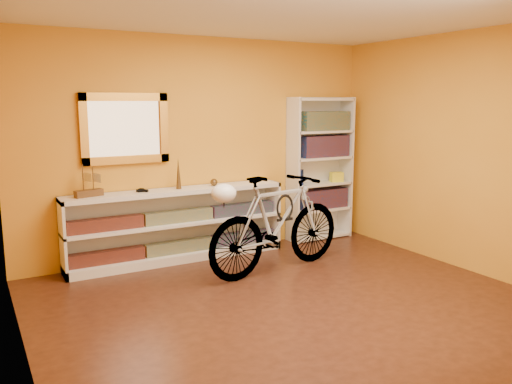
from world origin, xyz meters
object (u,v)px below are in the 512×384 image
bicycle (277,223)px  helmet (224,193)px  console_unit (178,225)px  bookcase (320,169)px

bicycle → helmet: 0.81m
bicycle → helmet: (-0.69, -0.11, 0.41)m
console_unit → bicycle: (0.80, -0.91, 0.11)m
console_unit → bookcase: size_ratio=1.37×
helmet → console_unit: bearing=96.1°
bookcase → helmet: bookcase is taller
console_unit → helmet: (0.11, -1.01, 0.52)m
bookcase → helmet: (-1.94, -1.04, -0.00)m
console_unit → helmet: bearing=-83.9°
console_unit → helmet: size_ratio=10.23×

